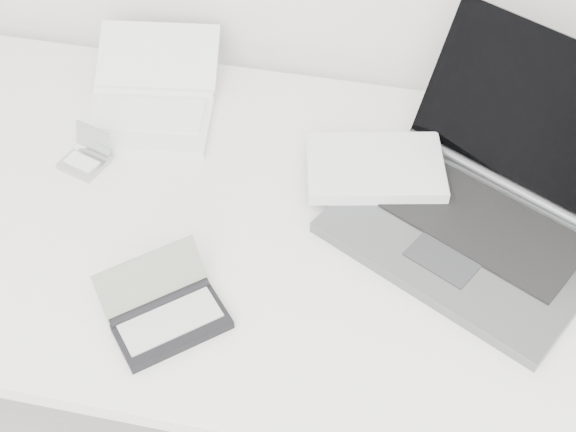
% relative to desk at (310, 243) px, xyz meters
% --- Properties ---
extents(desk, '(1.60, 0.80, 0.73)m').
position_rel_desk_xyz_m(desk, '(0.00, 0.00, 0.00)').
color(desk, white).
rests_on(desk, ground).
extents(laptop_large, '(0.61, 0.57, 0.26)m').
position_rel_desk_xyz_m(laptop_large, '(0.25, 0.08, 0.09)').
color(laptop_large, slate).
rests_on(laptop_large, desk).
extents(netbook_open_white, '(0.28, 0.33, 0.09)m').
position_rel_desk_xyz_m(netbook_open_white, '(-0.36, 0.23, 0.07)').
color(netbook_open_white, white).
rests_on(netbook_open_white, desk).
extents(pda_silver, '(0.10, 0.10, 0.06)m').
position_rel_desk_xyz_m(pda_silver, '(-0.43, 0.07, 0.06)').
color(pda_silver, '#B6B5BA').
rests_on(pda_silver, desk).
extents(palmtop_charcoal, '(0.22, 0.21, 0.08)m').
position_rel_desk_xyz_m(palmtop_charcoal, '(-0.18, -0.24, 0.06)').
color(palmtop_charcoal, black).
rests_on(palmtop_charcoal, desk).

